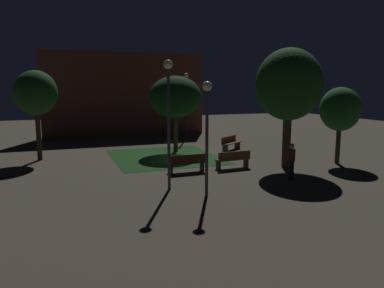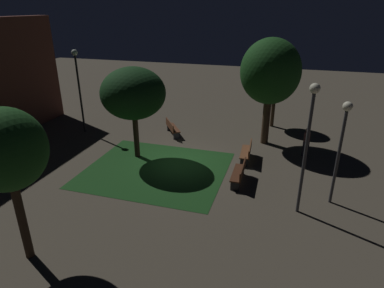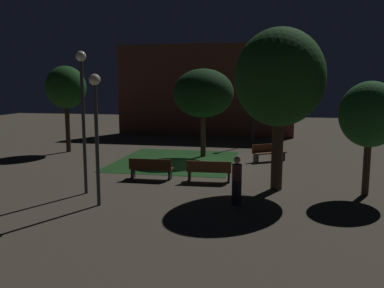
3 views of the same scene
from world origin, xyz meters
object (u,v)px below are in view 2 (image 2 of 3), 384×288
(bench_by_lamp, at_px, (240,173))
(tree_lawn_side, at_px, (270,72))
(bench_corner, at_px, (172,128))
(tree_tall_center, at_px, (133,94))
(pedestrian, at_px, (306,141))
(lamp_post_near_wall, at_px, (309,130))
(tree_back_left, at_px, (276,84))
(lamp_post_plaza_west, at_px, (342,136))
(lamp_post_path_center, at_px, (78,78))
(tree_near_wall, at_px, (5,151))
(bench_near_trees, at_px, (247,151))

(bench_by_lamp, relative_size, tree_lawn_side, 0.30)
(bench_corner, relative_size, tree_tall_center, 0.37)
(pedestrian, bearing_deg, lamp_post_near_wall, 176.38)
(tree_tall_center, height_order, pedestrian, tree_tall_center)
(tree_back_left, height_order, lamp_post_near_wall, lamp_post_near_wall)
(bench_corner, distance_m, pedestrian, 7.95)
(lamp_post_plaza_west, bearing_deg, tree_tall_center, 79.15)
(lamp_post_plaza_west, bearing_deg, pedestrian, 11.97)
(pedestrian, bearing_deg, tree_back_left, 25.09)
(lamp_post_path_center, bearing_deg, bench_corner, -78.60)
(tree_near_wall, xyz_separation_m, tree_back_left, (14.97, -6.51, -0.83))
(tree_tall_center, bearing_deg, bench_near_trees, -77.89)
(tree_tall_center, xyz_separation_m, lamp_post_plaza_west, (-1.82, -9.51, -0.51))
(tree_tall_center, bearing_deg, tree_back_left, -43.01)
(bench_by_lamp, relative_size, pedestrian, 1.12)
(tree_near_wall, xyz_separation_m, lamp_post_plaza_west, (6.16, -9.50, -0.79))
(tree_lawn_side, bearing_deg, bench_near_trees, 166.39)
(tree_near_wall, distance_m, lamp_post_path_center, 11.48)
(tree_tall_center, height_order, tree_near_wall, tree_near_wall)
(bench_corner, height_order, tree_back_left, tree_back_left)
(tree_back_left, bearing_deg, bench_near_trees, 171.65)
(bench_by_lamp, relative_size, bench_near_trees, 0.99)
(bench_corner, height_order, tree_lawn_side, tree_lawn_side)
(tree_lawn_side, relative_size, lamp_post_path_center, 1.16)
(lamp_post_near_wall, bearing_deg, bench_corner, 49.57)
(bench_corner, height_order, pedestrian, pedestrian)
(bench_near_trees, bearing_deg, bench_by_lamp, -180.00)
(tree_lawn_side, bearing_deg, bench_corner, 93.56)
(bench_by_lamp, height_order, lamp_post_near_wall, lamp_post_near_wall)
(bench_by_lamp, height_order, tree_near_wall, tree_near_wall)
(bench_by_lamp, relative_size, lamp_post_path_center, 0.35)
(bench_near_trees, height_order, lamp_post_path_center, lamp_post_path_center)
(bench_near_trees, height_order, lamp_post_near_wall, lamp_post_near_wall)
(tree_lawn_side, distance_m, lamp_post_near_wall, 7.08)
(tree_near_wall, height_order, tree_back_left, tree_near_wall)
(pedestrian, bearing_deg, bench_corner, 83.20)
(tree_tall_center, relative_size, lamp_post_near_wall, 0.94)
(bench_by_lamp, bearing_deg, bench_corner, 46.31)
(bench_near_trees, relative_size, tree_back_left, 0.45)
(tree_tall_center, distance_m, tree_near_wall, 7.99)
(bench_near_trees, distance_m, tree_back_left, 6.30)
(bench_by_lamp, relative_size, lamp_post_plaza_west, 0.43)
(tree_near_wall, bearing_deg, lamp_post_plaza_west, -57.04)
(bench_near_trees, height_order, tree_lawn_side, tree_lawn_side)
(bench_corner, bearing_deg, tree_near_wall, 176.65)
(tree_lawn_side, distance_m, pedestrian, 4.19)
(tree_tall_center, relative_size, tree_near_wall, 0.96)
(bench_by_lamp, bearing_deg, lamp_post_path_center, 70.84)
(bench_by_lamp, bearing_deg, tree_lawn_side, -7.19)
(tree_tall_center, bearing_deg, tree_near_wall, -179.92)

